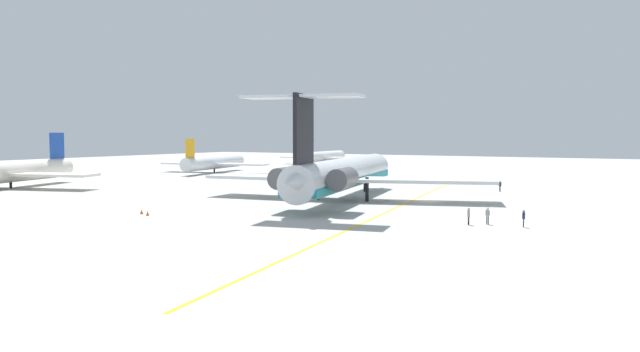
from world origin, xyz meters
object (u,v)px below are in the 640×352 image
object	(u,v)px
safety_cone_nose	(148,213)
safety_cone_wingtip	(142,212)
ground_crew_near_tail	(469,214)
airliner_mid_right	(216,162)
ground_crew_starboard	(500,185)
ground_crew_near_nose	(488,214)
ground_crew_portside	(524,216)
safety_cone_tail	(312,182)
airliner_mid_left	(7,172)
airliner_far_right	(324,156)
main_jetliner	(342,174)

from	to	relation	value
safety_cone_nose	safety_cone_wingtip	xyz separation A→B (m)	(0.73, 1.70, 0.00)
ground_crew_near_tail	safety_cone_nose	size ratio (longest dim) A/B	3.23
airliner_mid_right	ground_crew_starboard	size ratio (longest dim) A/B	15.48
safety_cone_wingtip	airliner_mid_right	bearing A→B (deg)	33.26
ground_crew_near_tail	safety_cone_nose	bearing A→B (deg)	20.98
ground_crew_near_nose	safety_cone_wingtip	distance (m)	38.62
ground_crew_near_tail	ground_crew_portside	xyz separation A→B (m)	(1.18, -5.17, -0.04)
ground_crew_near_tail	safety_cone_nose	world-z (taller)	ground_crew_near_tail
airliner_mid_right	safety_cone_nose	size ratio (longest dim) A/B	49.96
ground_crew_starboard	safety_cone_tail	size ratio (longest dim) A/B	3.23
ground_crew_near_nose	ground_crew_near_tail	distance (m)	2.09
ground_crew_near_tail	safety_cone_wingtip	xyz separation A→B (m)	(-10.37, 35.22, -0.85)
ground_crew_portside	safety_cone_wingtip	bearing A→B (deg)	7.74
airliner_mid_right	ground_crew_near_tail	size ratio (longest dim) A/B	15.47
ground_crew_near_nose	ground_crew_starboard	world-z (taller)	ground_crew_starboard
ground_crew_near_nose	safety_cone_tail	distance (m)	55.45
ground_crew_near_nose	ground_crew_portside	bearing A→B (deg)	82.52
safety_cone_tail	safety_cone_wingtip	bearing A→B (deg)	-173.59
ground_crew_near_nose	ground_crew_near_tail	size ratio (longest dim) A/B	0.98
airliner_mid_left	airliner_mid_right	xyz separation A→B (m)	(52.70, -1.80, -0.37)
airliner_mid_left	ground_crew_near_tail	xyz separation A→B (m)	(-2.52, -80.04, -1.67)
airliner_mid_left	safety_cone_nose	bearing A→B (deg)	56.46
airliner_mid_left	safety_cone_nose	size ratio (longest dim) A/B	56.84
safety_cone_tail	safety_cone_nose	bearing A→B (deg)	-171.70
ground_crew_starboard	airliner_far_right	bearing A→B (deg)	-147.52
airliner_mid_right	ground_crew_portside	distance (m)	99.40
ground_crew_near_tail	airliner_mid_right	bearing A→B (deg)	-32.55
main_jetliner	airliner_far_right	world-z (taller)	main_jetliner
main_jetliner	airliner_far_right	size ratio (longest dim) A/B	1.67
airliner_far_right	ground_crew_portside	distance (m)	128.77
airliner_mid_right	ground_crew_near_nose	xyz separation A→B (m)	(-53.83, -79.80, -1.33)
safety_cone_nose	airliner_mid_right	bearing A→B (deg)	33.99
main_jetliner	safety_cone_tail	size ratio (longest dim) A/B	84.69
safety_cone_wingtip	safety_cone_tail	xyz separation A→B (m)	(47.77, 5.37, 0.00)
ground_crew_near_nose	airliner_mid_right	bearing A→B (deg)	-128.13
airliner_mid_left	safety_cone_wingtip	size ratio (longest dim) A/B	56.84
ground_crew_near_tail	main_jetliner	bearing A→B (deg)	-29.82
ground_crew_near_nose	ground_crew_portside	size ratio (longest dim) A/B	1.01
airliner_mid_right	safety_cone_wingtip	xyz separation A→B (m)	(-65.58, -43.02, -2.15)
airliner_mid_left	ground_crew_near_nose	xyz separation A→B (m)	(-1.13, -81.59, -1.70)
ground_crew_near_tail	ground_crew_portside	size ratio (longest dim) A/B	1.03
main_jetliner	safety_cone_nose	bearing A→B (deg)	142.37
airliner_far_right	ground_crew_starboard	size ratio (longest dim) A/B	15.72
airliner_mid_left	ground_crew_portside	size ratio (longest dim) A/B	18.20
main_jetliner	ground_crew_starboard	size ratio (longest dim) A/B	26.24
main_jetliner	safety_cone_tail	xyz separation A→B (m)	(23.46, 18.69, -3.46)
airliner_mid_left	safety_cone_nose	xyz separation A→B (m)	(-13.61, -46.52, -2.52)
ground_crew_portside	ground_crew_starboard	world-z (taller)	ground_crew_starboard
ground_crew_starboard	safety_cone_nose	distance (m)	56.75
airliner_mid_left	ground_crew_starboard	world-z (taller)	airliner_mid_left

